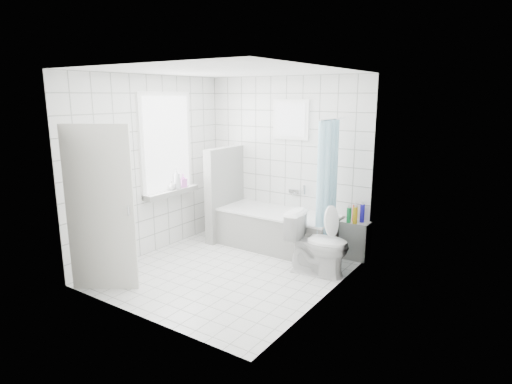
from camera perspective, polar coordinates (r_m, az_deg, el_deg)
The scene contains 19 objects.
ground at distance 5.88m, azimuth -3.70°, elevation -10.41°, with size 3.00×3.00×0.00m, color white.
ceiling at distance 5.41m, azimuth -4.11°, elevation 15.80°, with size 3.00×3.00×0.00m, color white.
wall_back at distance 6.73m, azimuth 3.95°, elevation 4.11°, with size 2.80×0.02×2.60m, color white.
wall_front at distance 4.43m, azimuth -15.81°, elevation -0.91°, with size 2.80×0.02×2.60m, color white.
wall_left at distance 6.44m, azimuth -13.83°, elevation 3.37°, with size 0.02×3.00×2.60m, color white.
wall_right at distance 4.79m, azimuth 9.50°, elevation 0.40°, with size 0.02×3.00×2.60m, color white.
window_left at distance 6.57m, azimuth -11.76°, elevation 6.30°, with size 0.01×0.90×1.40m, color white.
window_back at distance 6.57m, azimuth 4.60°, elevation 9.59°, with size 0.50×0.01×0.50m, color white.
window_sill at distance 6.66m, azimuth -11.21°, elevation -0.06°, with size 0.18×1.02×0.08m, color white.
door at distance 5.35m, azimuth -20.07°, elevation -2.20°, with size 0.04×0.80×2.00m, color silver.
bathtub at distance 6.60m, azimuth 2.90°, elevation -5.07°, with size 1.83×0.77×0.58m.
partition_wall at distance 6.97m, azimuth -4.19°, elevation -0.19°, with size 0.15×0.85×1.50m, color white.
tiled_ledge at distance 6.35m, azimuth 13.03°, elevation -6.26°, with size 0.40×0.24×0.55m, color white.
toilet at distance 5.70m, azimuth 8.26°, elevation -6.81°, with size 0.46×0.81×0.83m, color white.
curtain_rod at distance 5.87m, azimuth 10.23°, elevation 9.54°, with size 0.02×0.02×0.80m, color silver.
shower_curtain at distance 5.87m, azimuth 9.37°, elevation 0.70°, with size 0.14×0.48×1.78m, color #4AB2D9, non-canonical shape.
tub_faucet at distance 6.68m, azimuth 5.16°, elevation 0.10°, with size 0.18×0.06×0.06m, color silver.
sill_bottles at distance 6.70m, azimuth -10.50°, elevation 1.55°, with size 0.18×0.41×0.33m.
ledge_bottles at distance 6.21m, azimuth 13.13°, elevation -2.91°, with size 0.21×0.19×0.26m.
Camera 1 is at (3.31, -4.27, 2.31)m, focal length 30.00 mm.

